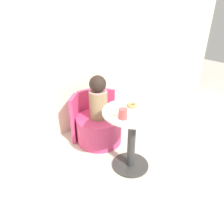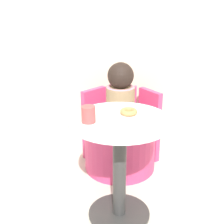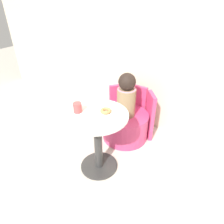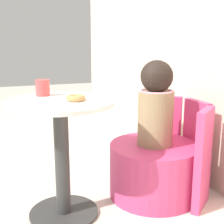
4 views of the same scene
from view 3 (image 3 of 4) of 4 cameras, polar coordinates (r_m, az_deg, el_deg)
ground_plane at (r=2.51m, az=-5.33°, el=-14.24°), size 12.00×12.00×0.00m
back_wall at (r=2.76m, az=9.04°, el=18.98°), size 6.00×0.06×2.40m
round_table at (r=2.13m, az=-4.18°, el=-6.12°), size 0.64×0.64×0.73m
tub_chair at (r=2.76m, az=3.79°, el=-3.94°), size 0.62×0.62×0.37m
booth_backrest at (r=2.87m, az=6.50°, el=0.84°), size 0.72×0.26×0.66m
child_figure at (r=2.52m, az=4.17°, el=4.71°), size 0.24×0.24×0.58m
donut at (r=2.01m, az=-1.80°, el=0.36°), size 0.11×0.11×0.03m
cup at (r=2.03m, az=-9.82°, el=1.26°), size 0.09×0.09×0.10m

